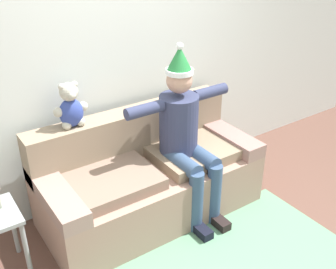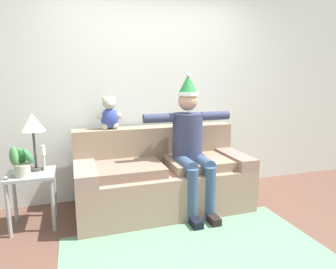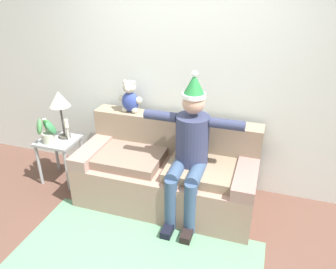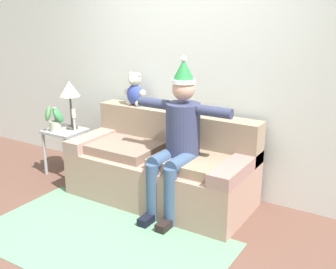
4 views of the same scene
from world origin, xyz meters
The scene contains 4 objects.
back_wall centered at (0.00, 1.55, 1.35)m, with size 7.00×0.10×2.70m, color silver.
couch centered at (0.00, 1.03, 0.35)m, with size 1.94×0.88×0.91m.
person_seated centered at (0.28, 0.86, 0.80)m, with size 1.02×0.77×1.55m.
teddy_bear centered at (-0.54, 1.30, 1.08)m, with size 0.29×0.17×0.38m.
Camera 1 is at (-1.58, -1.60, 2.40)m, focal length 43.42 mm.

